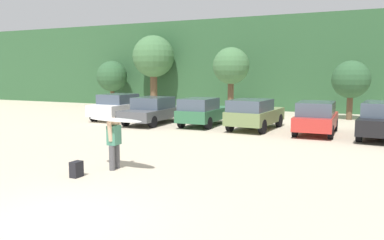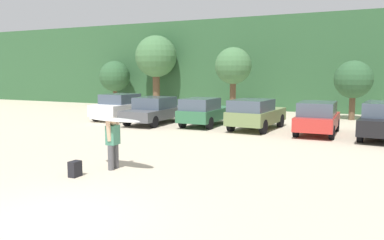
{
  "view_description": "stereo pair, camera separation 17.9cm",
  "coord_description": "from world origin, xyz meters",
  "px_view_note": "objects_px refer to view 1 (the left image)",
  "views": [
    {
      "loc": [
        5.69,
        -5.72,
        2.94
      ],
      "look_at": [
        -0.75,
        8.16,
        1.09
      ],
      "focal_mm": 36.9,
      "sensor_mm": 36.0,
      "label": 1
    },
    {
      "loc": [
        5.85,
        -5.64,
        2.94
      ],
      "look_at": [
        -0.75,
        8.16,
        1.09
      ],
      "focal_mm": 36.9,
      "sensor_mm": 36.0,
      "label": 2
    }
  ],
  "objects_px": {
    "parked_car_olive_green": "(254,113)",
    "parked_car_red": "(316,117)",
    "parked_car_forest_green": "(203,111)",
    "backpack_dropped": "(76,169)",
    "parked_car_black": "(384,119)",
    "surfboard_white": "(115,120)",
    "parked_car_dark_gray": "(153,110)",
    "person_adult": "(114,140)",
    "parked_car_white": "(118,106)"
  },
  "relations": [
    {
      "from": "parked_car_olive_green",
      "to": "parked_car_red",
      "type": "bearing_deg",
      "value": -89.08
    },
    {
      "from": "person_adult",
      "to": "parked_car_forest_green",
      "type": "bearing_deg",
      "value": -86.31
    },
    {
      "from": "surfboard_white",
      "to": "backpack_dropped",
      "type": "xyz_separation_m",
      "value": [
        -0.58,
        -1.07,
        -1.32
      ]
    },
    {
      "from": "parked_car_black",
      "to": "person_adult",
      "type": "relative_size",
      "value": 3.09
    },
    {
      "from": "parked_car_white",
      "to": "surfboard_white",
      "type": "relative_size",
      "value": 1.89
    },
    {
      "from": "surfboard_white",
      "to": "person_adult",
      "type": "bearing_deg",
      "value": -34.84
    },
    {
      "from": "parked_car_forest_green",
      "to": "person_adult",
      "type": "distance_m",
      "value": 10.2
    },
    {
      "from": "parked_car_dark_gray",
      "to": "surfboard_white",
      "type": "height_order",
      "value": "surfboard_white"
    },
    {
      "from": "parked_car_dark_gray",
      "to": "surfboard_white",
      "type": "relative_size",
      "value": 2.29
    },
    {
      "from": "parked_car_olive_green",
      "to": "parked_car_forest_green",
      "type": "bearing_deg",
      "value": 89.69
    },
    {
      "from": "person_adult",
      "to": "parked_car_olive_green",
      "type": "bearing_deg",
      "value": -103.09
    },
    {
      "from": "parked_car_dark_gray",
      "to": "parked_car_red",
      "type": "relative_size",
      "value": 1.17
    },
    {
      "from": "parked_car_white",
      "to": "parked_car_olive_green",
      "type": "relative_size",
      "value": 0.92
    },
    {
      "from": "parked_car_white",
      "to": "parked_car_red",
      "type": "distance_m",
      "value": 11.95
    },
    {
      "from": "parked_car_black",
      "to": "backpack_dropped",
      "type": "relative_size",
      "value": 10.95
    },
    {
      "from": "backpack_dropped",
      "to": "parked_car_white",
      "type": "bearing_deg",
      "value": 120.45
    },
    {
      "from": "parked_car_olive_green",
      "to": "parked_car_red",
      "type": "height_order",
      "value": "parked_car_olive_green"
    },
    {
      "from": "parked_car_black",
      "to": "surfboard_white",
      "type": "height_order",
      "value": "parked_car_black"
    },
    {
      "from": "parked_car_white",
      "to": "backpack_dropped",
      "type": "distance_m",
      "value": 13.58
    },
    {
      "from": "parked_car_black",
      "to": "person_adult",
      "type": "distance_m",
      "value": 12.33
    },
    {
      "from": "surfboard_white",
      "to": "parked_car_white",
      "type": "bearing_deg",
      "value": -46.9
    },
    {
      "from": "parked_car_olive_green",
      "to": "backpack_dropped",
      "type": "distance_m",
      "value": 11.28
    },
    {
      "from": "parked_car_dark_gray",
      "to": "parked_car_red",
      "type": "distance_m",
      "value": 9.03
    },
    {
      "from": "parked_car_forest_green",
      "to": "parked_car_olive_green",
      "type": "bearing_deg",
      "value": -94.46
    },
    {
      "from": "parked_car_white",
      "to": "surfboard_white",
      "type": "bearing_deg",
      "value": -144.4
    },
    {
      "from": "parked_car_olive_green",
      "to": "parked_car_black",
      "type": "xyz_separation_m",
      "value": [
        6.01,
        -0.13,
        0.0
      ]
    },
    {
      "from": "parked_car_white",
      "to": "parked_car_forest_green",
      "type": "bearing_deg",
      "value": -93.22
    },
    {
      "from": "parked_car_forest_green",
      "to": "parked_car_olive_green",
      "type": "distance_m",
      "value": 2.95
    },
    {
      "from": "surfboard_white",
      "to": "backpack_dropped",
      "type": "relative_size",
      "value": 4.62
    },
    {
      "from": "parked_car_forest_green",
      "to": "parked_car_dark_gray",
      "type": "bearing_deg",
      "value": 94.95
    },
    {
      "from": "parked_car_dark_gray",
      "to": "parked_car_red",
      "type": "height_order",
      "value": "parked_car_red"
    },
    {
      "from": "parked_car_olive_green",
      "to": "parked_car_red",
      "type": "xyz_separation_m",
      "value": [
        3.09,
        -0.15,
        -0.03
      ]
    },
    {
      "from": "person_adult",
      "to": "surfboard_white",
      "type": "height_order",
      "value": "person_adult"
    },
    {
      "from": "parked_car_red",
      "to": "backpack_dropped",
      "type": "relative_size",
      "value": 9.07
    },
    {
      "from": "parked_car_olive_green",
      "to": "person_adult",
      "type": "relative_size",
      "value": 2.69
    },
    {
      "from": "parked_car_forest_green",
      "to": "backpack_dropped",
      "type": "distance_m",
      "value": 11.36
    },
    {
      "from": "parked_car_red",
      "to": "backpack_dropped",
      "type": "xyz_separation_m",
      "value": [
        -5.05,
        -10.94,
        -0.59
      ]
    },
    {
      "from": "person_adult",
      "to": "surfboard_white",
      "type": "relative_size",
      "value": 0.77
    },
    {
      "from": "parked_car_red",
      "to": "parked_car_white",
      "type": "bearing_deg",
      "value": 85.21
    },
    {
      "from": "parked_car_black",
      "to": "parked_car_olive_green",
      "type": "bearing_deg",
      "value": 93.08
    },
    {
      "from": "parked_car_forest_green",
      "to": "person_adult",
      "type": "xyz_separation_m",
      "value": [
        1.42,
        -10.1,
        0.09
      ]
    },
    {
      "from": "parked_car_olive_green",
      "to": "parked_car_dark_gray",
      "type": "bearing_deg",
      "value": 94.44
    },
    {
      "from": "parked_car_forest_green",
      "to": "parked_car_red",
      "type": "xyz_separation_m",
      "value": [
        6.04,
        -0.36,
        0.01
      ]
    },
    {
      "from": "parked_car_red",
      "to": "backpack_dropped",
      "type": "height_order",
      "value": "parked_car_red"
    },
    {
      "from": "parked_car_white",
      "to": "parked_car_olive_green",
      "type": "distance_m",
      "value": 8.86
    },
    {
      "from": "parked_car_dark_gray",
      "to": "parked_car_black",
      "type": "distance_m",
      "value": 11.95
    },
    {
      "from": "person_adult",
      "to": "backpack_dropped",
      "type": "height_order",
      "value": "person_adult"
    },
    {
      "from": "parked_car_forest_green",
      "to": "parked_car_white",
      "type": "bearing_deg",
      "value": 85.85
    },
    {
      "from": "parked_car_olive_green",
      "to": "backpack_dropped",
      "type": "height_order",
      "value": "parked_car_olive_green"
    },
    {
      "from": "parked_car_red",
      "to": "backpack_dropped",
      "type": "bearing_deg",
      "value": 154.02
    }
  ]
}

